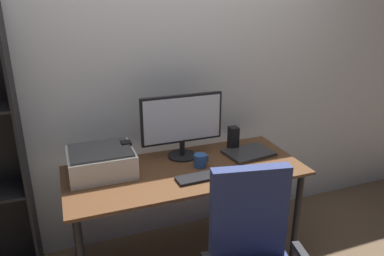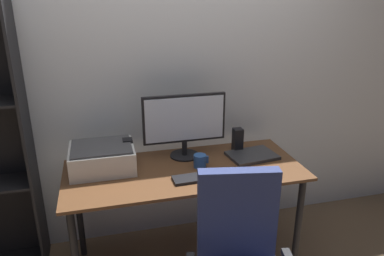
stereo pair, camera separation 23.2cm
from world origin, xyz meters
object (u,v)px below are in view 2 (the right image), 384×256
Objects in this scene: speaker_left at (128,151)px; keyboard at (197,178)px; monitor at (184,122)px; desk at (185,181)px; laptop at (252,155)px; speaker_right at (238,140)px; coffee_mug at (200,161)px; printer at (102,157)px; mouse at (235,174)px.

keyboard is at bearing -41.72° from speaker_left.
monitor is at bearing 86.73° from keyboard.
laptop is at bearing 6.83° from desk.
speaker_right is at bearing -1.17° from monitor.
speaker_left is (-0.44, 0.18, 0.04)m from coffee_mug.
monitor is at bearing 5.97° from printer.
printer is at bearing 168.25° from coffee_mug.
speaker_left is 1.00× the size of speaker_right.
keyboard is 0.52m from speaker_right.
mouse is (0.24, -0.02, 0.01)m from keyboard.
printer is (-0.17, -0.05, -0.00)m from speaker_left.
printer is at bearing 150.31° from keyboard.
printer is (-0.51, 0.13, 0.17)m from desk.
mouse is 0.32m from laptop.
printer is (-0.55, -0.06, -0.17)m from monitor.
speaker_right is (-0.06, 0.12, 0.07)m from laptop.
mouse is at bearing -57.09° from monitor.
speaker_left is at bearing 180.00° from speaker_right.
keyboard is 0.91× the size of laptop.
desk is at bearing -27.95° from speaker_left.
monitor is 0.53m from laptop.
printer reaches higher than desk.
keyboard is 0.24m from mouse.
printer reaches higher than mouse.
mouse is 0.30× the size of laptop.
mouse is 0.56× the size of speaker_right.
coffee_mug is at bearing 151.11° from mouse.
monitor is at bearing 139.14° from mouse.
speaker_left reaches higher than coffee_mug.
speaker_right reaches higher than laptop.
laptop is at bearing -62.55° from speaker_right.
laptop is 1.01m from printer.
desk is at bearing -178.28° from coffee_mug.
desk is at bearing -157.29° from speaker_right.
printer is at bearing 165.62° from desk.
coffee_mug is 0.40m from laptop.
printer is (-0.55, 0.29, 0.07)m from keyboard.
keyboard is at bearing -91.28° from monitor.
laptop is at bearing -8.27° from speaker_left.
desk is 8.95× the size of speaker_left.
coffee_mug is (-0.18, 0.18, 0.03)m from mouse.
speaker_left is (-0.38, 0.34, 0.08)m from keyboard.
speaker_left reaches higher than keyboard.
keyboard is 2.97× the size of coffee_mug.
laptop is at bearing 8.17° from coffee_mug.
laptop is at bearing -16.06° from monitor.
laptop reaches higher than keyboard.
monitor reaches higher than speaker_right.
monitor reaches higher than mouse.
coffee_mug reaches higher than mouse.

